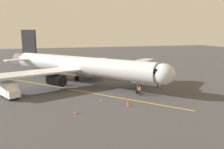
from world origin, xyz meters
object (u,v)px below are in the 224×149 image
(ground_crew_marshaller, at_px, (158,83))
(box_truck_portside, at_px, (9,90))
(jet_bridge, at_px, (138,68))
(baggage_cart_starboard_side, at_px, (102,67))
(safety_cone_nose_right, at_px, (101,100))
(ground_crew_wing_walker, at_px, (140,91))
(safety_cone_nose_left, at_px, (76,112))
(safety_cone_wing_port, at_px, (128,105))
(airplane, at_px, (78,66))
(safety_cone_wing_starboard, at_px, (128,102))

(ground_crew_marshaller, distance_m, box_truck_portside, 27.91)
(jet_bridge, distance_m, baggage_cart_starboard_side, 23.40)
(box_truck_portside, distance_m, safety_cone_nose_right, 15.90)
(jet_bridge, xyz_separation_m, baggage_cart_starboard_side, (2.35, -23.07, -3.11))
(jet_bridge, xyz_separation_m, ground_crew_marshaller, (-3.61, 1.87, -2.88))
(ground_crew_marshaller, height_order, box_truck_portside, box_truck_portside)
(ground_crew_marshaller, distance_m, ground_crew_wing_walker, 7.65)
(safety_cone_nose_right, bearing_deg, safety_cone_nose_left, 44.48)
(ground_crew_wing_walker, height_order, safety_cone_wing_port, ground_crew_wing_walker)
(safety_cone_nose_right, bearing_deg, airplane, -81.40)
(baggage_cart_starboard_side, bearing_deg, ground_crew_marshaller, 103.44)
(safety_cone_nose_left, bearing_deg, jet_bridge, -138.23)
(ground_crew_wing_walker, bearing_deg, safety_cone_wing_starboard, 46.84)
(airplane, relative_size, safety_cone_wing_port, 60.72)
(ground_crew_wing_walker, height_order, safety_cone_wing_starboard, ground_crew_wing_walker)
(box_truck_portside, bearing_deg, safety_cone_nose_left, 133.20)
(ground_crew_wing_walker, bearing_deg, safety_cone_wing_port, 51.81)
(box_truck_portside, height_order, safety_cone_nose_right, box_truck_portside)
(safety_cone_nose_left, bearing_deg, baggage_cart_starboard_side, -108.41)
(baggage_cart_starboard_side, xyz_separation_m, safety_cone_nose_right, (7.31, 31.29, -0.38))
(ground_crew_marshaller, bearing_deg, safety_cone_nose_left, 31.31)
(box_truck_portside, height_order, safety_cone_nose_left, box_truck_portside)
(ground_crew_wing_walker, relative_size, safety_cone_wing_port, 3.11)
(ground_crew_wing_walker, bearing_deg, airplane, -50.67)
(jet_bridge, relative_size, box_truck_portside, 1.96)
(safety_cone_nose_left, height_order, safety_cone_wing_port, same)
(ground_crew_wing_walker, xyz_separation_m, baggage_cart_starboard_side, (0.03, -29.77, -0.23))
(baggage_cart_starboard_side, bearing_deg, ground_crew_wing_walker, 90.06)
(airplane, distance_m, ground_crew_marshaller, 16.84)
(jet_bridge, distance_m, ground_crew_marshaller, 4.98)
(airplane, height_order, ground_crew_marshaller, airplane)
(ground_crew_marshaller, xyz_separation_m, safety_cone_wing_starboard, (9.61, 8.76, -0.61))
(baggage_cart_starboard_side, distance_m, safety_cone_wing_port, 35.03)
(ground_crew_wing_walker, distance_m, safety_cone_wing_starboard, 5.42)
(safety_cone_wing_port, bearing_deg, safety_cone_nose_left, 7.21)
(airplane, distance_m, baggage_cart_starboard_side, 20.90)
(box_truck_portside, height_order, safety_cone_wing_starboard, box_truck_portside)
(safety_cone_wing_starboard, bearing_deg, ground_crew_wing_walker, -133.16)
(safety_cone_nose_left, bearing_deg, box_truck_portside, -46.80)
(airplane, distance_m, safety_cone_wing_starboard, 16.68)
(jet_bridge, distance_m, box_truck_portside, 24.49)
(box_truck_portside, relative_size, baggage_cart_starboard_side, 1.69)
(ground_crew_wing_walker, xyz_separation_m, safety_cone_nose_right, (7.34, 1.52, -0.61))
(box_truck_portside, bearing_deg, baggage_cart_starboard_side, -131.09)
(ground_crew_wing_walker, distance_m, safety_cone_wing_port, 6.44)
(safety_cone_nose_right, xyz_separation_m, safety_cone_wing_starboard, (-3.66, 2.41, 0.00))
(airplane, bearing_deg, safety_cone_wing_starboard, 110.16)
(airplane, relative_size, ground_crew_wing_walker, 19.53)
(baggage_cart_starboard_side, height_order, safety_cone_wing_port, baggage_cart_starboard_side)
(ground_crew_marshaller, height_order, ground_crew_wing_walker, same)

